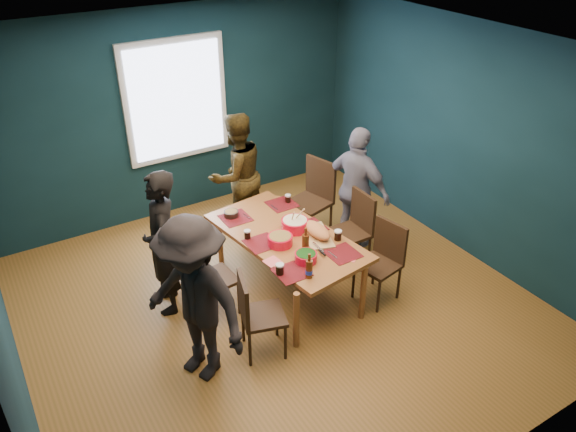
% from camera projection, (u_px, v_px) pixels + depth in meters
% --- Properties ---
extents(room, '(5.01, 5.01, 2.71)m').
position_uv_depth(room, '(261.00, 181.00, 5.54)').
color(room, brown).
rests_on(room, ground).
extents(dining_table, '(1.16, 1.93, 0.69)m').
position_uv_depth(dining_table, '(286.00, 240.00, 5.97)').
color(dining_table, '#9F562F').
rests_on(dining_table, floor).
extents(chair_left_far, '(0.52, 0.52, 0.91)m').
position_uv_depth(chair_left_far, '(180.00, 236.00, 6.23)').
color(chair_left_far, '#321E10').
rests_on(chair_left_far, floor).
extents(chair_left_mid, '(0.42, 0.42, 0.87)m').
position_uv_depth(chair_left_mid, '(208.00, 275.00, 5.65)').
color(chair_left_mid, '#321E10').
rests_on(chair_left_mid, floor).
extents(chair_left_near, '(0.49, 0.49, 0.87)m').
position_uv_depth(chair_left_near, '(254.00, 310.00, 5.18)').
color(chair_left_near, '#321E10').
rests_on(chair_left_near, floor).
extents(chair_right_far, '(0.56, 0.56, 1.02)m').
position_uv_depth(chair_right_far, '(314.00, 193.00, 6.96)').
color(chair_right_far, '#321E10').
rests_on(chair_right_far, floor).
extents(chair_right_mid, '(0.42, 0.42, 0.91)m').
position_uv_depth(chair_right_mid, '(355.00, 225.00, 6.43)').
color(chair_right_mid, '#321E10').
rests_on(chair_right_mid, floor).
extents(chair_right_near, '(0.47, 0.47, 0.89)m').
position_uv_depth(chair_right_near, '(384.00, 255.00, 5.93)').
color(chair_right_near, '#321E10').
rests_on(chair_right_near, floor).
extents(person_far_left, '(0.54, 0.66, 1.58)m').
position_uv_depth(person_far_left, '(163.00, 244.00, 5.63)').
color(person_far_left, black).
rests_on(person_far_left, floor).
extents(person_back, '(0.86, 0.72, 1.59)m').
position_uv_depth(person_back, '(237.00, 175.00, 6.94)').
color(person_back, black).
rests_on(person_back, floor).
extents(person_right, '(0.60, 0.98, 1.55)m').
position_uv_depth(person_right, '(357.00, 190.00, 6.64)').
color(person_right, silver).
rests_on(person_right, floor).
extents(person_near_left, '(0.99, 1.22, 1.64)m').
position_uv_depth(person_near_left, '(194.00, 301.00, 4.81)').
color(person_near_left, black).
rests_on(person_near_left, floor).
extents(bowl_salad, '(0.26, 0.26, 0.11)m').
position_uv_depth(bowl_salad, '(280.00, 240.00, 5.76)').
color(bowl_salad, red).
rests_on(bowl_salad, dining_table).
extents(bowl_dumpling, '(0.29, 0.29, 0.27)m').
position_uv_depth(bowl_dumpling, '(295.00, 224.00, 6.01)').
color(bowl_dumpling, red).
rests_on(bowl_dumpling, dining_table).
extents(bowl_herbs, '(0.22, 0.22, 0.10)m').
position_uv_depth(bowl_herbs, '(306.00, 257.00, 5.51)').
color(bowl_herbs, red).
rests_on(bowl_herbs, dining_table).
extents(cutting_board, '(0.40, 0.65, 0.14)m').
position_uv_depth(cutting_board, '(317.00, 232.00, 5.88)').
color(cutting_board, tan).
rests_on(cutting_board, dining_table).
extents(small_bowl, '(0.16, 0.16, 0.07)m').
position_uv_depth(small_bowl, '(231.00, 213.00, 6.26)').
color(small_bowl, black).
rests_on(small_bowl, dining_table).
extents(beer_bottle_a, '(0.07, 0.07, 0.26)m').
position_uv_depth(beer_bottle_a, '(309.00, 269.00, 5.26)').
color(beer_bottle_a, '#4E230E').
rests_on(beer_bottle_a, dining_table).
extents(beer_bottle_b, '(0.07, 0.07, 0.28)m').
position_uv_depth(beer_bottle_b, '(305.00, 243.00, 5.62)').
color(beer_bottle_b, '#4E230E').
rests_on(beer_bottle_b, dining_table).
extents(cola_glass_a, '(0.08, 0.08, 0.11)m').
position_uv_depth(cola_glass_a, '(280.00, 269.00, 5.32)').
color(cola_glass_a, black).
rests_on(cola_glass_a, dining_table).
extents(cola_glass_b, '(0.08, 0.08, 0.11)m').
position_uv_depth(cola_glass_b, '(338.00, 235.00, 5.83)').
color(cola_glass_b, black).
rests_on(cola_glass_b, dining_table).
extents(cola_glass_c, '(0.07, 0.07, 0.10)m').
position_uv_depth(cola_glass_c, '(288.00, 198.00, 6.53)').
color(cola_glass_c, black).
rests_on(cola_glass_c, dining_table).
extents(cola_glass_d, '(0.07, 0.07, 0.10)m').
position_uv_depth(cola_glass_d, '(247.00, 234.00, 5.86)').
color(cola_glass_d, black).
rests_on(cola_glass_d, dining_table).
extents(napkin_a, '(0.15, 0.15, 0.00)m').
position_uv_depth(napkin_a, '(313.00, 224.00, 6.13)').
color(napkin_a, '#E46062').
rests_on(napkin_a, dining_table).
extents(napkin_b, '(0.17, 0.17, 0.00)m').
position_uv_depth(napkin_b, '(272.00, 262.00, 5.52)').
color(napkin_b, '#E46062').
rests_on(napkin_b, dining_table).
extents(napkin_c, '(0.19, 0.19, 0.00)m').
position_uv_depth(napkin_c, '(350.00, 257.00, 5.58)').
color(napkin_c, '#E46062').
rests_on(napkin_c, dining_table).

